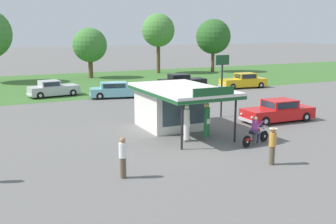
% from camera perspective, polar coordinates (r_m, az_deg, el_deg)
% --- Properties ---
extents(ground_plane, '(300.00, 300.00, 0.00)m').
position_cam_1_polar(ground_plane, '(20.92, 2.88, -5.55)').
color(ground_plane, slate).
extents(grass_verge_strip, '(120.00, 24.00, 0.01)m').
position_cam_1_polar(grass_verge_strip, '(48.89, -14.25, 3.94)').
color(grass_verge_strip, '#3D6B2D').
rests_on(grass_verge_strip, ground).
extents(service_station_kiosk, '(4.27, 7.28, 3.25)m').
position_cam_1_polar(service_station_kiosk, '(25.29, 0.74, 1.25)').
color(service_station_kiosk, silver).
rests_on(service_station_kiosk, ground).
extents(gas_pump_nearside, '(0.44, 0.44, 2.10)m').
position_cam_1_polar(gas_pump_nearside, '(22.48, 2.69, -1.79)').
color(gas_pump_nearside, slate).
rests_on(gas_pump_nearside, ground).
extents(gas_pump_offside, '(0.44, 0.44, 2.09)m').
position_cam_1_polar(gas_pump_offside, '(23.13, 5.59, -1.47)').
color(gas_pump_offside, slate).
rests_on(gas_pump_offside, ground).
extents(motorcycle_with_rider, '(2.22, 0.91, 1.58)m').
position_cam_1_polar(motorcycle_with_rider, '(22.36, 12.43, -2.95)').
color(motorcycle_with_rider, black).
rests_on(motorcycle_with_rider, ground).
extents(featured_classic_sedan, '(5.32, 2.15, 1.51)m').
position_cam_1_polar(featured_classic_sedan, '(28.55, 15.48, 0.08)').
color(featured_classic_sedan, red).
rests_on(featured_classic_sedan, ground).
extents(parked_car_second_row_spare, '(5.48, 2.25, 1.54)m').
position_cam_1_polar(parked_car_second_row_spare, '(43.85, 1.98, 4.37)').
color(parked_car_second_row_spare, black).
rests_on(parked_car_second_row_spare, ground).
extents(parked_car_back_row_centre_left, '(4.98, 2.45, 1.53)m').
position_cam_1_polar(parked_car_back_row_centre_left, '(39.72, -16.14, 3.17)').
color(parked_car_back_row_centre_left, '#B7B7BC').
rests_on(parked_car_back_row_centre_left, ground).
extents(parked_car_back_row_centre, '(5.48, 2.25, 1.63)m').
position_cam_1_polar(parked_car_back_row_centre, '(44.71, 10.78, 4.35)').
color(parked_car_back_row_centre, gold).
rests_on(parked_car_back_row_centre, ground).
extents(parked_car_back_row_right, '(5.64, 2.94, 1.46)m').
position_cam_1_polar(parked_car_back_row_right, '(37.70, -7.26, 3.09)').
color(parked_car_back_row_right, '#7AC6D1').
rests_on(parked_car_back_row_right, ground).
extents(bystander_standing_back_lot, '(0.39, 0.39, 1.77)m').
position_cam_1_polar(bystander_standing_back_lot, '(19.13, 14.75, -4.57)').
color(bystander_standing_back_lot, brown).
rests_on(bystander_standing_back_lot, ground).
extents(bystander_leaning_by_kiosk, '(0.34, 0.34, 1.79)m').
position_cam_1_polar(bystander_leaning_by_kiosk, '(16.95, -6.49, -6.36)').
color(bystander_leaning_by_kiosk, brown).
rests_on(bystander_leaning_by_kiosk, ground).
extents(tree_oak_distant_spare, '(4.54, 4.54, 6.63)m').
position_cam_1_polar(tree_oak_distant_spare, '(54.32, -11.15, 9.38)').
color(tree_oak_distant_spare, brown).
rests_on(tree_oak_distant_spare, ground).
extents(tree_oak_far_left, '(5.26, 5.27, 8.00)m').
position_cam_1_polar(tree_oak_far_left, '(61.84, 6.37, 10.59)').
color(tree_oak_far_left, brown).
rests_on(tree_oak_far_left, ground).
extents(tree_oak_centre, '(4.83, 4.83, 8.70)m').
position_cam_1_polar(tree_oak_centre, '(59.41, -1.33, 11.51)').
color(tree_oak_centre, brown).
rests_on(tree_oak_centre, ground).
extents(roadside_pole_sign, '(1.10, 0.12, 4.49)m').
position_cam_1_polar(roadside_pole_sign, '(28.75, 7.76, 5.31)').
color(roadside_pole_sign, black).
rests_on(roadside_pole_sign, ground).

